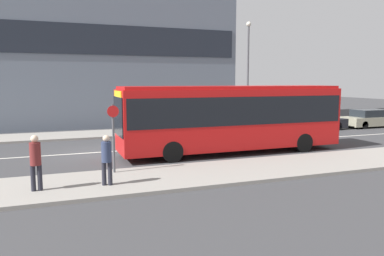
% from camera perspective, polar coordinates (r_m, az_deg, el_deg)
% --- Properties ---
extents(ground_plane, '(120.00, 120.00, 0.00)m').
position_cam_1_polar(ground_plane, '(19.72, -13.94, -3.61)').
color(ground_plane, '#3A3A3D').
extents(sidewalk_near, '(44.00, 3.50, 0.13)m').
position_cam_1_polar(sidewalk_near, '(13.67, -10.90, -8.04)').
color(sidewalk_near, gray).
rests_on(sidewalk_near, ground_plane).
extents(sidewalk_far, '(44.00, 3.50, 0.13)m').
position_cam_1_polar(sidewalk_far, '(25.86, -15.54, -0.99)').
color(sidewalk_far, gray).
rests_on(sidewalk_far, ground_plane).
extents(lane_centerline, '(41.80, 0.16, 0.01)m').
position_cam_1_polar(lane_centerline, '(19.72, -13.94, -3.60)').
color(lane_centerline, silver).
rests_on(lane_centerline, ground_plane).
extents(city_bus, '(11.40, 2.57, 3.37)m').
position_cam_1_polar(city_bus, '(18.92, 6.10, 2.04)').
color(city_bus, red).
rests_on(city_bus, ground_plane).
extents(parked_car_0, '(4.50, 1.83, 1.43)m').
position_cam_1_polar(parked_car_0, '(29.27, 18.25, 1.03)').
color(parked_car_0, black).
rests_on(parked_car_0, ground_plane).
extents(parked_car_1, '(4.66, 1.85, 1.39)m').
position_cam_1_polar(parked_car_1, '(32.75, 25.53, 1.28)').
color(parked_car_1, '#A39E84').
rests_on(parked_car_1, ground_plane).
extents(pedestrian_near_stop, '(0.35, 0.34, 1.80)m').
position_cam_1_polar(pedestrian_near_stop, '(12.90, -22.74, -4.40)').
color(pedestrian_near_stop, '#23232D').
rests_on(pedestrian_near_stop, sidewalk_near).
extents(pedestrian_down_pavement, '(0.34, 0.34, 1.71)m').
position_cam_1_polar(pedestrian_down_pavement, '(12.88, -12.89, -4.30)').
color(pedestrian_down_pavement, '#23232D').
rests_on(pedestrian_down_pavement, sidewalk_near).
extents(bus_stop_sign, '(0.44, 0.12, 2.63)m').
position_cam_1_polar(bus_stop_sign, '(14.50, -11.89, -0.72)').
color(bus_stop_sign, '#4C4C51').
rests_on(bus_stop_sign, sidewalk_near).
extents(street_lamp, '(0.36, 0.36, 7.77)m').
position_cam_1_polar(street_lamp, '(28.24, 8.53, 9.50)').
color(street_lamp, '#4C4C51').
rests_on(street_lamp, sidewalk_far).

